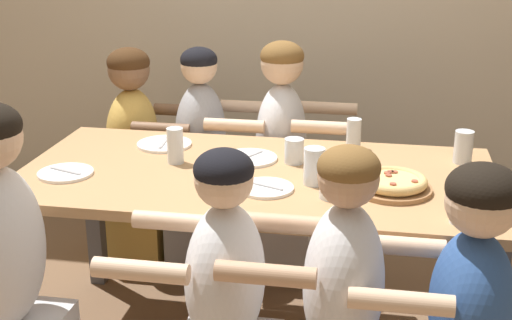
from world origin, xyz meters
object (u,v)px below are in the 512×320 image
object	(u,v)px
empty_plate_d	(266,188)
drinking_glass_e	(175,148)
drinking_glass_d	(354,135)
drinking_glass_f	(462,203)
diner_far_left	(135,165)
drinking_glass_h	(463,149)
empty_plate_a	(164,144)
drinking_glass_b	(294,152)
pizza_board_main	(393,183)
empty_plate_c	(66,173)
diner_far_midleft	(202,171)
drinking_glass_c	(314,168)
empty_plate_b	(249,158)
drinking_glass_g	(330,182)
diner_far_center	(283,170)
drinking_glass_a	(335,166)
diner_near_left	(7,292)

from	to	relation	value
empty_plate_d	drinking_glass_e	distance (m)	0.47
drinking_glass_d	drinking_glass_f	distance (m)	0.82
diner_far_left	drinking_glass_h	bearing A→B (deg)	74.74
empty_plate_a	drinking_glass_b	distance (m)	0.60
empty_plate_d	pizza_board_main	bearing A→B (deg)	8.57
empty_plate_c	diner_far_midleft	bearing A→B (deg)	68.88
empty_plate_d	diner_far_left	world-z (taller)	diner_far_left
drinking_glass_c	drinking_glass_f	bearing A→B (deg)	-27.74
empty_plate_d	drinking_glass_h	distance (m)	0.85
empty_plate_b	drinking_glass_h	size ratio (longest dim) A/B	1.74
drinking_glass_c	drinking_glass_g	size ratio (longest dim) A/B	1.15
drinking_glass_h	diner_far_center	xyz separation A→B (m)	(-0.79, 0.42, -0.29)
empty_plate_b	empty_plate_a	bearing A→B (deg)	163.47
drinking_glass_d	drinking_glass_f	xyz separation A→B (m)	(0.38, -0.73, 0.01)
drinking_glass_f	drinking_glass_h	size ratio (longest dim) A/B	1.13
empty_plate_b	drinking_glass_e	distance (m)	0.30
diner_far_left	diner_far_midleft	bearing A→B (deg)	90.00
pizza_board_main	drinking_glass_a	xyz separation A→B (m)	(-0.22, 0.10, 0.02)
empty_plate_a	drinking_glass_h	size ratio (longest dim) A/B	1.78
drinking_glass_e	drinking_glass_d	bearing A→B (deg)	25.02
pizza_board_main	drinking_glass_c	distance (m)	0.29
empty_plate_b	empty_plate_c	distance (m)	0.73
empty_plate_d	diner_far_midleft	size ratio (longest dim) A/B	0.18
diner_far_left	diner_near_left	size ratio (longest dim) A/B	0.94
pizza_board_main	empty_plate_a	world-z (taller)	pizza_board_main
empty_plate_d	diner_far_center	bearing A→B (deg)	93.94
drinking_glass_h	empty_plate_b	bearing A→B (deg)	-172.27
empty_plate_d	drinking_glass_b	size ratio (longest dim) A/B	2.04
empty_plate_a	diner_near_left	bearing A→B (deg)	-105.07
drinking_glass_a	drinking_glass_h	bearing A→B (deg)	28.17
drinking_glass_h	diner_far_left	size ratio (longest dim) A/B	0.12
drinking_glass_c	diner_far_left	world-z (taller)	diner_far_left
empty_plate_d	drinking_glass_a	distance (m)	0.30
drinking_glass_c	diner_far_center	xyz separation A→B (m)	(-0.23, 0.77, -0.30)
empty_plate_a	empty_plate_d	world-z (taller)	same
drinking_glass_a	drinking_glass_b	distance (m)	0.23
empty_plate_d	diner_far_center	size ratio (longest dim) A/B	0.17
drinking_glass_g	diner_far_center	bearing A→B (deg)	108.29
empty_plate_d	drinking_glass_h	size ratio (longest dim) A/B	1.55
empty_plate_d	drinking_glass_h	xyz separation A→B (m)	(0.73, 0.43, 0.05)
empty_plate_a	pizza_board_main	bearing A→B (deg)	-20.67
drinking_glass_e	empty_plate_b	bearing A→B (deg)	17.90
empty_plate_b	pizza_board_main	bearing A→B (deg)	-23.40
empty_plate_b	diner_far_center	distance (m)	0.59
drinking_glass_c	diner_far_midleft	distance (m)	1.05
drinking_glass_e	drinking_glass_a	bearing A→B (deg)	-5.03
drinking_glass_f	diner_near_left	bearing A→B (deg)	-167.17
drinking_glass_g	diner_far_left	distance (m)	1.42
drinking_glass_g	drinking_glass_c	bearing A→B (deg)	118.77
drinking_glass_g	diner_far_center	world-z (taller)	diner_far_center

